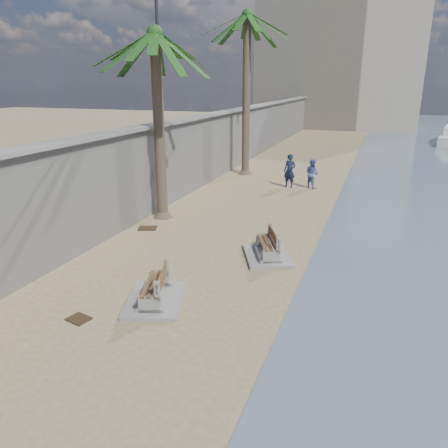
# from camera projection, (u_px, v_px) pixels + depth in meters

# --- Properties ---
(ground_plane) EXTENTS (140.00, 140.00, 0.00)m
(ground_plane) POSITION_uv_depth(u_px,v_px,m) (106.00, 425.00, 7.06)
(ground_plane) COLOR #99835D
(seawall) EXTENTS (0.45, 70.00, 3.50)m
(seawall) POSITION_uv_depth(u_px,v_px,m) (224.00, 143.00, 26.06)
(seawall) COLOR gray
(seawall) RESTS_ON ground_plane
(wall_cap) EXTENTS (0.80, 70.00, 0.12)m
(wall_cap) POSITION_uv_depth(u_px,v_px,m) (224.00, 112.00, 25.50)
(wall_cap) COLOR gray
(wall_cap) RESTS_ON seawall
(end_building) EXTENTS (18.00, 12.00, 14.00)m
(end_building) POSITION_uv_depth(u_px,v_px,m) (340.00, 66.00, 51.98)
(end_building) COLOR #B7AA93
(end_building) RESTS_ON ground_plane
(bench_near) EXTENTS (1.88, 2.27, 0.82)m
(bench_near) POSITION_uv_depth(u_px,v_px,m) (155.00, 289.00, 10.87)
(bench_near) COLOR gray
(bench_near) RESTS_ON ground_plane
(bench_far) EXTENTS (2.01, 2.32, 0.81)m
(bench_far) POSITION_uv_depth(u_px,v_px,m) (267.00, 247.00, 13.65)
(bench_far) COLOR gray
(bench_far) RESTS_ON ground_plane
(palm_mid) EXTENTS (5.00, 5.00, 7.82)m
(palm_mid) POSITION_uv_depth(u_px,v_px,m) (155.00, 36.00, 15.66)
(palm_mid) COLOR brown
(palm_mid) RESTS_ON ground_plane
(palm_back) EXTENTS (5.00, 5.00, 9.57)m
(palm_back) POSITION_uv_depth(u_px,v_px,m) (248.00, 18.00, 23.42)
(palm_back) COLOR brown
(palm_back) RESTS_ON ground_plane
(streetlight) EXTENTS (0.28, 0.28, 5.12)m
(streetlight) POSITION_uv_depth(u_px,v_px,m) (158.00, 45.00, 17.35)
(streetlight) COLOR #2D2D33
(streetlight) RESTS_ON wall_cap
(person_a) EXTENTS (0.80, 0.62, 2.00)m
(person_a) POSITION_uv_depth(u_px,v_px,m) (290.00, 168.00, 22.46)
(person_a) COLOR #151C3B
(person_a) RESTS_ON ground_plane
(person_b) EXTENTS (1.02, 0.97, 1.67)m
(person_b) POSITION_uv_depth(u_px,v_px,m) (312.00, 172.00, 22.42)
(person_b) COLOR #515CA8
(person_b) RESTS_ON ground_plane
(debris_c) EXTENTS (0.83, 0.75, 0.03)m
(debris_c) POSITION_uv_depth(u_px,v_px,m) (148.00, 228.00, 16.42)
(debris_c) COLOR #382616
(debris_c) RESTS_ON ground_plane
(debris_d) EXTENTS (0.60, 0.52, 0.03)m
(debris_d) POSITION_uv_depth(u_px,v_px,m) (79.00, 319.00, 10.16)
(debris_d) COLOR #382616
(debris_d) RESTS_ON ground_plane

